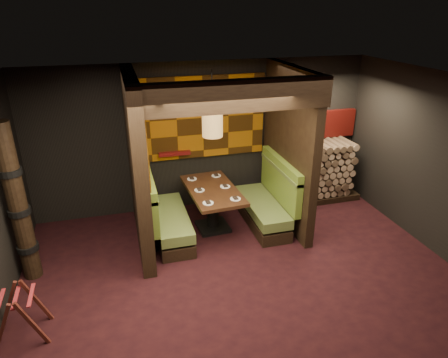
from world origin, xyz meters
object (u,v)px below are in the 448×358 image
(firewood_stack, at_px, (317,171))
(totem_column, at_px, (18,206))
(luggage_rack, at_px, (20,313))
(dining_table, at_px, (213,201))
(booth_bench_right, at_px, (268,203))
(booth_bench_left, at_px, (165,217))
(pendant_lamp, at_px, (212,123))

(firewood_stack, bearing_deg, totem_column, -166.81)
(luggage_rack, bearing_deg, firewood_stack, 25.58)
(dining_table, distance_m, luggage_rack, 3.45)
(booth_bench_right, xyz_separation_m, dining_table, (-1.02, 0.07, 0.16))
(booth_bench_right, relative_size, firewood_stack, 0.92)
(booth_bench_left, bearing_deg, booth_bench_right, 0.00)
(firewood_stack, bearing_deg, dining_table, -165.22)
(dining_table, distance_m, firewood_stack, 2.46)
(dining_table, bearing_deg, pendant_lamp, -90.00)
(pendant_lamp, bearing_deg, booth_bench_left, -178.52)
(booth_bench_right, bearing_deg, booth_bench_left, 180.00)
(pendant_lamp, relative_size, firewood_stack, 0.62)
(pendant_lamp, height_order, firewood_stack, pendant_lamp)
(booth_bench_right, xyz_separation_m, luggage_rack, (-3.90, -1.82, -0.04))
(booth_bench_left, distance_m, dining_table, 0.89)
(booth_bench_right, height_order, luggage_rack, booth_bench_right)
(totem_column, relative_size, firewood_stack, 1.39)
(booth_bench_right, bearing_deg, dining_table, 175.96)
(dining_table, xyz_separation_m, pendant_lamp, (0.00, -0.05, 1.44))
(luggage_rack, height_order, firewood_stack, firewood_stack)
(totem_column, bearing_deg, booth_bench_left, 14.75)
(pendant_lamp, height_order, totem_column, pendant_lamp)
(booth_bench_left, distance_m, luggage_rack, 2.71)
(booth_bench_right, distance_m, firewood_stack, 1.54)
(dining_table, distance_m, totem_column, 3.09)
(booth_bench_left, relative_size, dining_table, 1.03)
(totem_column, xyz_separation_m, firewood_stack, (5.33, 1.25, -0.57))
(pendant_lamp, distance_m, totem_column, 3.12)
(dining_table, height_order, totem_column, totem_column)
(dining_table, height_order, luggage_rack, dining_table)
(pendant_lamp, xyz_separation_m, luggage_rack, (-2.88, -1.84, -1.64))
(booth_bench_left, height_order, firewood_stack, firewood_stack)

